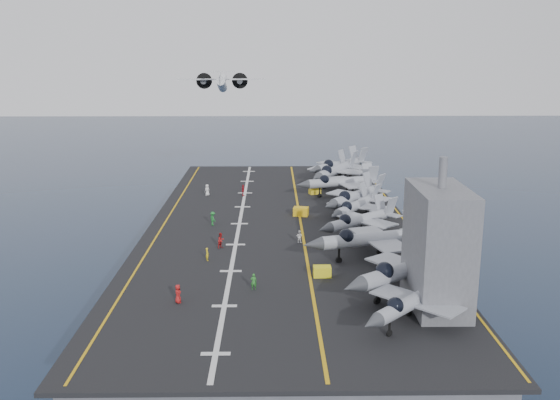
{
  "coord_description": "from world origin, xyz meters",
  "views": [
    {
      "loc": [
        -1.24,
        -87.79,
        35.3
      ],
      "look_at": [
        0.0,
        4.0,
        13.0
      ],
      "focal_mm": 40.0,
      "sensor_mm": 36.0,
      "label": 1
    }
  ],
  "objects_px": {
    "transport_plane": "(222,85)",
    "tow_cart_a": "(322,271)",
    "island_superstructure": "(439,233)",
    "fighter_jet_0": "(413,300)"
  },
  "relations": [
    {
      "from": "fighter_jet_0",
      "to": "tow_cart_a",
      "type": "bearing_deg",
      "value": 120.8
    },
    {
      "from": "island_superstructure",
      "to": "transport_plane",
      "type": "distance_m",
      "value": 94.71
    },
    {
      "from": "tow_cart_a",
      "to": "transport_plane",
      "type": "bearing_deg",
      "value": 101.9
    },
    {
      "from": "island_superstructure",
      "to": "transport_plane",
      "type": "relative_size",
      "value": 0.71
    },
    {
      "from": "fighter_jet_0",
      "to": "island_superstructure",
      "type": "bearing_deg",
      "value": 52.22
    },
    {
      "from": "transport_plane",
      "to": "tow_cart_a",
      "type": "bearing_deg",
      "value": -78.1
    },
    {
      "from": "island_superstructure",
      "to": "fighter_jet_0",
      "type": "distance_m",
      "value": 7.43
    },
    {
      "from": "tow_cart_a",
      "to": "transport_plane",
      "type": "height_order",
      "value": "transport_plane"
    },
    {
      "from": "island_superstructure",
      "to": "transport_plane",
      "type": "xyz_separation_m",
      "value": [
        -27.86,
        90.04,
        9.29
      ]
    },
    {
      "from": "fighter_jet_0",
      "to": "transport_plane",
      "type": "height_order",
      "value": "transport_plane"
    }
  ]
}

